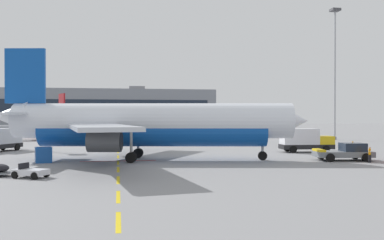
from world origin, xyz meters
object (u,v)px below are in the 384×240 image
ground_power_truck (0,139)px  uld_cargo_container (43,155)px  airliner_foreground (148,124)px  catering_truck (305,140)px  apron_light_mast_far (335,59)px  airliner_mid_left (48,125)px  ground_crew_worker (370,154)px  pushback_tug (345,152)px

ground_power_truck → uld_cargo_container: 17.99m
airliner_foreground → catering_truck: 22.75m
catering_truck → apron_light_mast_far: (19.09, 27.69, 14.86)m
airliner_foreground → apron_light_mast_far: apron_light_mast_far is taller
airliner_mid_left → catering_truck: size_ratio=3.56×
apron_light_mast_far → airliner_mid_left: bearing=166.5°
catering_truck → ground_crew_worker: catering_truck is taller
pushback_tug → ground_crew_worker: 2.88m
ground_power_truck → uld_cargo_container: size_ratio=3.82×
ground_crew_worker → apron_light_mast_far: 47.79m
pushback_tug → catering_truck: (0.39, 11.10, 0.74)m
airliner_mid_left → ground_crew_worker: (40.40, -55.44, -2.04)m
airliner_foreground → pushback_tug: (21.06, -3.89, -3.05)m
ground_crew_worker → catering_truck: bearing=93.8°
airliner_mid_left → uld_cargo_container: (7.24, -49.59, -2.18)m
catering_truck → uld_cargo_container: 33.21m
airliner_foreground → uld_cargo_container: bearing=-176.8°
pushback_tug → airliner_foreground: bearing=169.5°
airliner_foreground → airliner_mid_left: (-18.04, 48.98, -0.97)m
ground_crew_worker → apron_light_mast_far: (18.18, 41.36, 15.56)m
airliner_mid_left → uld_cargo_container: airliner_mid_left is taller
ground_crew_worker → uld_cargo_container: size_ratio=0.86×
airliner_foreground → ground_crew_worker: 23.47m
ground_crew_worker → pushback_tug: bearing=116.8°
pushback_tug → airliner_mid_left: 65.79m
ground_power_truck → apron_light_mast_far: 64.51m
airliner_foreground → airliner_mid_left: 52.21m
catering_truck → ground_power_truck: (-40.56, 8.11, 0.00)m
catering_truck → uld_cargo_container: catering_truck is taller
catering_truck → ground_crew_worker: (0.90, -13.67, -0.70)m
airliner_foreground → airliner_mid_left: airliner_foreground is taller
ground_power_truck → apron_light_mast_far: size_ratio=0.27×
ground_crew_worker → uld_cargo_container: (-33.17, 5.85, -0.14)m
ground_power_truck → apron_light_mast_far: apron_light_mast_far is taller
airliner_mid_left → ground_power_truck: size_ratio=3.46×
ground_crew_worker → uld_cargo_container: ground_crew_worker is taller
airliner_foreground → ground_power_truck: airliner_foreground is taller
catering_truck → apron_light_mast_far: apron_light_mast_far is taller
airliner_foreground → catering_truck: bearing=18.6°
uld_cargo_container → ground_crew_worker: bearing=-10.0°
catering_truck → ground_power_truck: bearing=168.7°
airliner_foreground → ground_power_truck: size_ratio=4.73×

